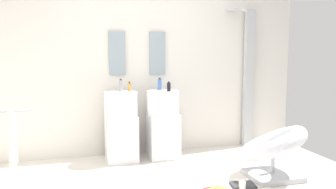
# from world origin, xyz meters

# --- Properties ---
(rear_partition) EXTENTS (4.80, 0.10, 2.60)m
(rear_partition) POSITION_xyz_m (0.00, 1.65, 1.30)
(rear_partition) COLOR silver
(rear_partition) RESTS_ON ground_plane
(pedestal_sink_left) EXTENTS (0.43, 0.43, 1.01)m
(pedestal_sink_left) POSITION_xyz_m (-0.28, 1.28, 0.47)
(pedestal_sink_left) COLOR white
(pedestal_sink_left) RESTS_ON ground_plane
(pedestal_sink_right) EXTENTS (0.43, 0.43, 1.01)m
(pedestal_sink_right) POSITION_xyz_m (0.28, 1.28, 0.47)
(pedestal_sink_right) COLOR white
(pedestal_sink_right) RESTS_ON ground_plane
(vanity_mirror_left) EXTENTS (0.22, 0.03, 0.59)m
(vanity_mirror_left) POSITION_xyz_m (-0.28, 1.58, 1.41)
(vanity_mirror_left) COLOR #8C9EA8
(vanity_mirror_right) EXTENTS (0.22, 0.03, 0.59)m
(vanity_mirror_right) POSITION_xyz_m (0.28, 1.58, 1.41)
(vanity_mirror_right) COLOR #8C9EA8
(shower_column) EXTENTS (0.49, 0.24, 2.05)m
(shower_column) POSITION_xyz_m (1.67, 1.53, 1.08)
(shower_column) COLOR #B7BABF
(shower_column) RESTS_ON ground_plane
(lounge_chair) EXTENTS (1.10, 1.10, 0.65)m
(lounge_chair) POSITION_xyz_m (1.27, 0.16, 0.35)
(lounge_chair) COLOR #B7BABF
(lounge_chair) RESTS_ON ground_plane
(towel_rack) EXTENTS (0.37, 0.22, 0.95)m
(towel_rack) POSITION_xyz_m (-1.45, 0.11, 0.63)
(towel_rack) COLOR #B7BABF
(towel_rack) RESTS_ON ground_plane
(area_rug) EXTENTS (0.97, 0.88, 0.01)m
(area_rug) POSITION_xyz_m (0.60, -0.01, 0.01)
(area_rug) COLOR white
(area_rug) RESTS_ON ground_plane
(magazine_charcoal) EXTENTS (0.27, 0.23, 0.03)m
(magazine_charcoal) POSITION_xyz_m (0.82, -0.01, 0.02)
(magazine_charcoal) COLOR #38383D
(magazine_charcoal) RESTS_ON area_rug
(coffee_mug) EXTENTS (0.07, 0.07, 0.09)m
(coffee_mug) POSITION_xyz_m (0.77, -0.09, 0.06)
(coffee_mug) COLOR white
(coffee_mug) RESTS_ON area_rug
(soap_bottle_amber) EXTENTS (0.04, 0.04, 0.13)m
(soap_bottle_amber) POSITION_xyz_m (-0.16, 1.33, 0.97)
(soap_bottle_amber) COLOR #C68C38
(soap_bottle_amber) RESTS_ON pedestal_sink_left
(soap_bottle_blue) EXTENTS (0.06, 0.06, 0.17)m
(soap_bottle_blue) POSITION_xyz_m (0.27, 1.41, 0.99)
(soap_bottle_blue) COLOR #4C72B7
(soap_bottle_blue) RESTS_ON pedestal_sink_right
(soap_bottle_grey) EXTENTS (0.05, 0.05, 0.16)m
(soap_bottle_grey) POSITION_xyz_m (-0.26, 1.39, 0.99)
(soap_bottle_grey) COLOR #99999E
(soap_bottle_grey) RESTS_ON pedestal_sink_left
(soap_bottle_black) EXTENTS (0.05, 0.05, 0.13)m
(soap_bottle_black) POSITION_xyz_m (0.34, 1.20, 0.97)
(soap_bottle_black) COLOR black
(soap_bottle_black) RESTS_ON pedestal_sink_right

